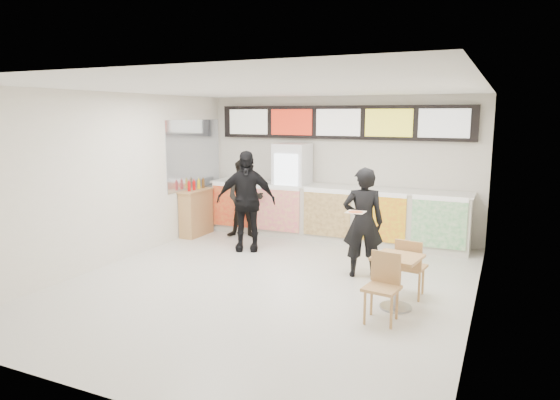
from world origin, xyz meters
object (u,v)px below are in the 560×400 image
Objects in this scene: drinks_fridge at (292,190)px; customer_left at (245,199)px; customer_main at (363,223)px; cafe_table at (397,272)px; condiment_ledge at (196,212)px; service_counter at (332,213)px; customer_mid at (246,201)px.

drinks_fridge reaches higher than customer_left.
customer_main is 1.45m from cafe_table.
customer_left is 1.39× the size of condiment_ledge.
customer_main is 1.07× the size of customer_left.
service_counter is at bearing 17.41° from condiment_ledge.
customer_main is 2.58m from customer_mid.
customer_mid is at bearing -20.71° from condiment_ledge.
customer_mid is (-2.49, 0.64, 0.07)m from customer_main.
customer_main is 1.49× the size of condiment_ledge.
drinks_fridge is 2.14m from condiment_ledge.
customer_main is 3.35m from customer_left.
customer_left is (-0.82, -0.62, -0.16)m from drinks_fridge.
drinks_fridge is at bearing 18.52° from customer_left.
service_counter reaches higher than cafe_table.
drinks_fridge is 3.04m from customer_main.
cafe_table is at bearing -47.90° from drinks_fridge.
customer_main reaches higher than customer_left.
service_counter is 1.98m from customer_mid.
customer_mid reaches higher than customer_left.
condiment_ledge is (-2.82, -0.88, -0.06)m from service_counter.
service_counter is 3.84m from cafe_table.
cafe_table is at bearing -26.13° from condiment_ledge.
cafe_table is 5.40m from condiment_ledge.
drinks_fridge is at bearing 140.52° from cafe_table.
cafe_table is (2.03, -3.26, -0.06)m from service_counter.
cafe_table is (0.80, -1.15, -0.39)m from customer_main.
drinks_fridge is (-0.93, 0.02, 0.43)m from service_counter.
drinks_fridge reaches higher than customer_main.
service_counter is 1.88m from customer_left.
drinks_fridge is 1.66× the size of condiment_ledge.
service_counter is at bearing 130.27° from cafe_table.
drinks_fridge is at bearing 179.01° from service_counter.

